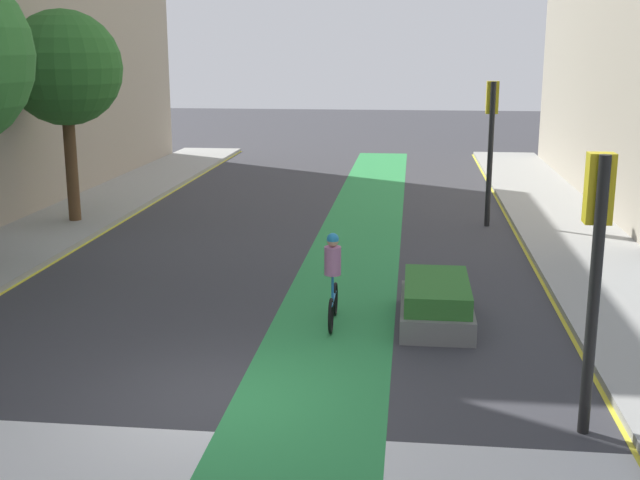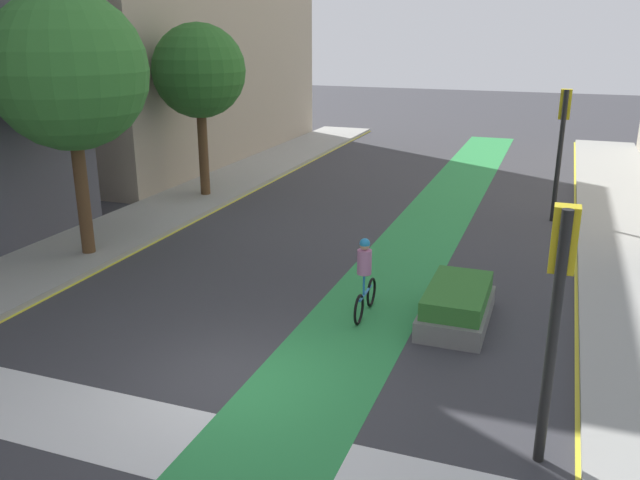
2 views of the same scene
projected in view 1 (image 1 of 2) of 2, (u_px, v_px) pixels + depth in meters
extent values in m
plane|color=#38383D|center=(216.00, 398.00, 12.38)|extent=(120.00, 120.00, 0.00)
cube|color=#2D8C47|center=(309.00, 403.00, 12.22)|extent=(2.40, 60.00, 0.01)
cube|color=silver|center=(179.00, 463.00, 10.45)|extent=(12.00, 1.80, 0.01)
cube|color=yellow|center=(619.00, 418.00, 11.71)|extent=(0.16, 60.00, 0.01)
cylinder|color=black|center=(594.00, 299.00, 10.84)|extent=(0.16, 0.16, 3.91)
cube|color=gold|center=(599.00, 188.00, 10.69)|extent=(0.35, 0.28, 0.95)
sphere|color=red|center=(599.00, 165.00, 10.76)|extent=(0.20, 0.20, 0.20)
sphere|color=#4C380C|center=(597.00, 187.00, 10.83)|extent=(0.20, 0.20, 0.20)
sphere|color=#0C3814|center=(595.00, 209.00, 10.90)|extent=(0.20, 0.20, 0.20)
cylinder|color=black|center=(490.00, 155.00, 23.90)|extent=(0.16, 0.16, 4.31)
cube|color=gold|center=(492.00, 97.00, 23.70)|extent=(0.35, 0.28, 0.95)
sphere|color=red|center=(492.00, 87.00, 23.76)|extent=(0.20, 0.20, 0.20)
sphere|color=#4C380C|center=(492.00, 97.00, 23.83)|extent=(0.20, 0.20, 0.20)
sphere|color=#0C3814|center=(491.00, 107.00, 23.90)|extent=(0.20, 0.20, 0.20)
torus|color=black|center=(335.00, 299.00, 16.16)|extent=(0.07, 0.68, 0.68)
torus|color=black|center=(331.00, 316.00, 15.14)|extent=(0.07, 0.68, 0.68)
cylinder|color=#2672BF|center=(333.00, 298.00, 15.61)|extent=(0.08, 0.95, 0.06)
cylinder|color=#2672BF|center=(333.00, 287.00, 15.40)|extent=(0.05, 0.05, 0.50)
cylinder|color=#BF72A5|center=(333.00, 261.00, 15.28)|extent=(0.32, 0.32, 0.55)
sphere|color=tan|center=(333.00, 241.00, 15.19)|extent=(0.22, 0.22, 0.22)
sphere|color=#268CCC|center=(333.00, 239.00, 15.18)|extent=(0.23, 0.23, 0.23)
cylinder|color=brown|center=(71.00, 165.00, 24.15)|extent=(0.36, 0.36, 3.37)
sphere|color=#2D6B28|center=(64.00, 68.00, 23.48)|extent=(3.36, 3.36, 3.36)
cube|color=slate|center=(436.00, 312.00, 15.74)|extent=(1.38, 2.66, 0.45)
cube|color=#33722D|center=(437.00, 291.00, 15.64)|extent=(1.24, 2.40, 0.40)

